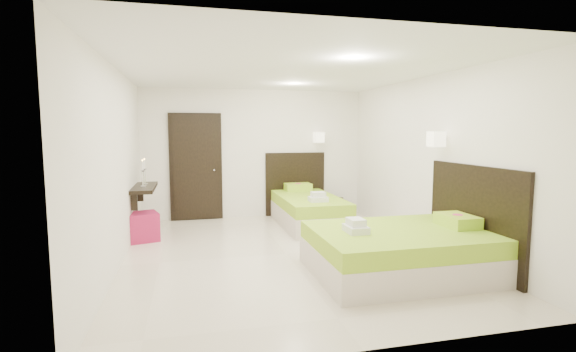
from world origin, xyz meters
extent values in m
plane|color=beige|center=(0.00, 0.00, 0.00)|extent=(5.50, 5.50, 0.00)
cube|color=beige|center=(0.84, 1.70, 0.17)|extent=(1.05, 2.11, 0.34)
cube|color=#7FB21C|center=(0.84, 1.70, 0.44)|extent=(1.04, 2.09, 0.21)
cube|color=black|center=(0.84, 2.72, 0.66)|extent=(1.26, 0.05, 1.32)
cube|color=#A7D527|center=(0.84, 2.49, 0.62)|extent=(0.53, 0.36, 0.15)
cylinder|color=#E53575|center=(0.84, 2.49, 0.70)|extent=(0.13, 0.13, 0.00)
cube|color=silver|center=(0.84, 1.12, 0.59)|extent=(0.32, 0.23, 0.08)
cube|color=silver|center=(0.84, 1.12, 0.67)|extent=(0.24, 0.17, 0.08)
cube|color=#F8EDCC|center=(1.30, 2.57, 1.63)|extent=(0.19, 0.19, 0.21)
cylinder|color=#2D2116|center=(1.30, 2.65, 1.63)|extent=(0.03, 0.16, 0.03)
cube|color=beige|center=(1.18, -1.14, 0.17)|extent=(2.14, 1.60, 0.34)
cube|color=#7FB21C|center=(1.18, -1.14, 0.45)|extent=(2.12, 1.59, 0.21)
cube|color=black|center=(2.22, -1.14, 0.67)|extent=(0.05, 1.82, 1.34)
cube|color=#A7D527|center=(1.98, -1.14, 0.63)|extent=(0.36, 0.53, 0.15)
cylinder|color=#E53575|center=(1.98, -1.14, 0.71)|extent=(0.13, 0.13, 0.00)
cube|color=silver|center=(0.59, -1.14, 0.60)|extent=(0.24, 0.32, 0.09)
cube|color=silver|center=(0.59, -1.14, 0.68)|extent=(0.18, 0.24, 0.09)
cube|color=#F8EDCC|center=(2.07, -0.46, 1.66)|extent=(0.19, 0.19, 0.21)
cylinder|color=#2D2116|center=(2.15, -0.46, 1.66)|extent=(0.16, 0.03, 0.03)
cube|color=black|center=(1.64, 2.53, 0.18)|extent=(0.49, 0.47, 0.35)
cube|color=maroon|center=(-2.09, 1.26, 0.23)|extent=(0.57, 0.57, 0.46)
cube|color=black|center=(-1.20, 2.71, 1.05)|extent=(1.02, 0.06, 2.14)
cube|color=black|center=(-1.20, 2.67, 1.05)|extent=(0.88, 0.04, 2.06)
cylinder|color=silver|center=(-0.85, 2.64, 1.00)|extent=(0.03, 0.10, 0.03)
cube|color=black|center=(-2.08, 1.60, 0.82)|extent=(0.35, 1.20, 0.06)
cube|color=black|center=(-2.19, 1.15, 0.67)|extent=(0.10, 0.04, 0.30)
cube|color=black|center=(-2.19, 2.05, 0.67)|extent=(0.10, 0.04, 0.30)
cylinder|color=silver|center=(-2.08, 1.45, 0.86)|extent=(0.10, 0.10, 0.02)
cylinder|color=silver|center=(-2.08, 1.45, 0.98)|extent=(0.02, 0.02, 0.22)
cone|color=silver|center=(-2.08, 1.45, 1.11)|extent=(0.07, 0.07, 0.04)
cylinder|color=white|center=(-2.08, 1.45, 1.20)|extent=(0.02, 0.02, 0.15)
sphere|color=#FFB23F|center=(-2.08, 1.45, 1.29)|extent=(0.02, 0.02, 0.02)
cylinder|color=silver|center=(-2.08, 1.75, 0.86)|extent=(0.10, 0.10, 0.02)
cylinder|color=silver|center=(-2.08, 1.75, 0.98)|extent=(0.02, 0.02, 0.22)
cone|color=silver|center=(-2.08, 1.75, 1.11)|extent=(0.07, 0.07, 0.04)
cylinder|color=white|center=(-2.08, 1.75, 1.20)|extent=(0.02, 0.02, 0.15)
sphere|color=#FFB23F|center=(-2.08, 1.75, 1.29)|extent=(0.02, 0.02, 0.02)
camera|label=1|loc=(-1.35, -5.71, 1.77)|focal=26.00mm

